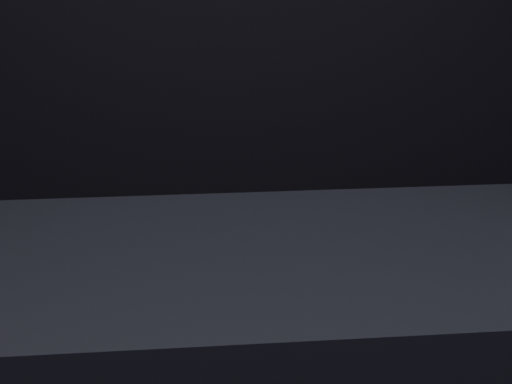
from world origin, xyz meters
The scene contains 0 objects.
Camera 1 is at (-0.11, -0.89, 1.53)m, focal length 42.00 mm.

